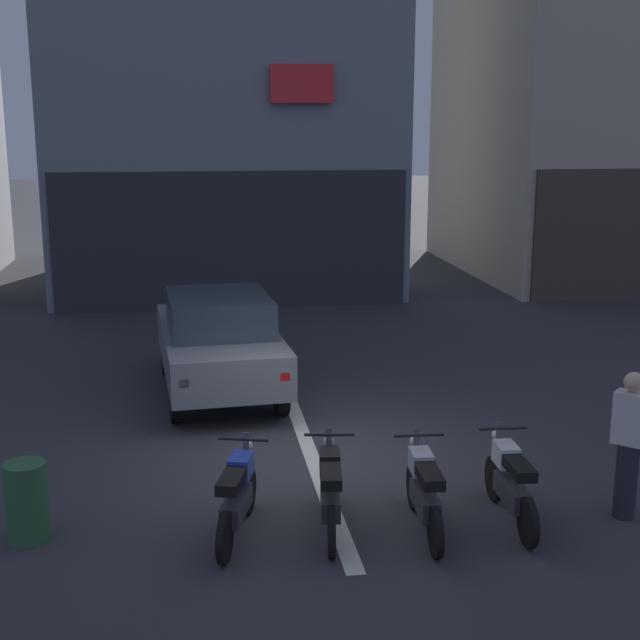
% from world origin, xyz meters
% --- Properties ---
extents(ground_plane, '(120.00, 120.00, 0.00)m').
position_xyz_m(ground_plane, '(0.00, 0.00, 0.00)').
color(ground_plane, '#333338').
extents(lane_centre_line, '(0.20, 18.00, 0.01)m').
position_xyz_m(lane_centre_line, '(0.00, 6.00, 0.00)').
color(lane_centre_line, silver).
rests_on(lane_centre_line, ground).
extents(car_grey_crossing_near, '(2.05, 4.22, 1.64)m').
position_xyz_m(car_grey_crossing_near, '(-1.08, 3.06, 0.89)').
color(car_grey_crossing_near, black).
rests_on(car_grey_crossing_near, ground).
extents(motorcycle_blue_row_leftmost, '(0.63, 1.63, 0.98)m').
position_xyz_m(motorcycle_blue_row_leftmost, '(-1.08, -1.98, 0.46)').
color(motorcycle_blue_row_leftmost, black).
rests_on(motorcycle_blue_row_leftmost, ground).
extents(motorcycle_black_row_left_mid, '(0.55, 1.66, 0.98)m').
position_xyz_m(motorcycle_black_row_left_mid, '(-0.10, -1.99, 0.46)').
color(motorcycle_black_row_left_mid, black).
rests_on(motorcycle_black_row_left_mid, ground).
extents(motorcycle_silver_row_centre, '(0.55, 1.67, 0.98)m').
position_xyz_m(motorcycle_silver_row_centre, '(0.89, -2.15, 0.46)').
color(motorcycle_silver_row_centre, black).
rests_on(motorcycle_silver_row_centre, ground).
extents(motorcycle_white_row_right_mid, '(0.55, 1.67, 0.98)m').
position_xyz_m(motorcycle_white_row_right_mid, '(1.88, -2.09, 0.46)').
color(motorcycle_white_row_right_mid, black).
rests_on(motorcycle_white_row_right_mid, ground).
extents(person_by_motorcycles, '(0.41, 0.41, 1.67)m').
position_xyz_m(person_by_motorcycles, '(3.18, -2.17, 0.86)').
color(person_by_motorcycles, '#23232D').
rests_on(person_by_motorcycles, ground).
extents(trash_bin, '(0.44, 0.44, 0.85)m').
position_xyz_m(trash_bin, '(-3.26, -1.75, 0.42)').
color(trash_bin, '#2D5938').
rests_on(trash_bin, ground).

